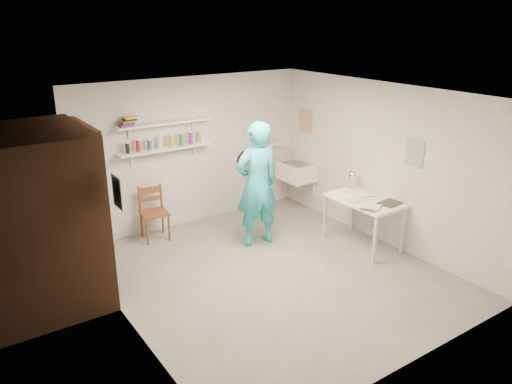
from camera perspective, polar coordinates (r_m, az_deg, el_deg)
floor at (r=6.81m, az=1.92°, el=-9.38°), size 4.00×4.50×0.02m
ceiling at (r=6.02m, az=2.18°, el=11.21°), size 4.00×4.50×0.02m
wall_back at (r=8.16m, az=-7.39°, el=4.60°), size 4.00×0.02×2.40m
wall_front at (r=4.82m, az=18.22°, el=-7.07°), size 4.00×0.02×2.40m
wall_left at (r=5.45m, az=-15.32°, el=-3.66°), size 0.02×4.50×2.40m
wall_right at (r=7.62m, az=14.35°, el=3.08°), size 0.02×4.50×2.40m
doorway_recess at (r=6.46m, az=-18.14°, el=-2.14°), size 0.02×0.90×2.00m
corridor_box at (r=6.31m, az=-24.33°, el=-2.98°), size 1.40×1.50×2.10m
door_lintel at (r=6.18m, az=-18.98°, el=6.99°), size 0.06×1.05×0.10m
door_jamb_near at (r=6.02m, az=-16.56°, el=-3.58°), size 0.06×0.10×2.00m
door_jamb_far at (r=6.92m, az=-19.19°, el=-0.83°), size 0.06×0.10×2.00m
shelf_lower at (r=7.81m, az=-10.27°, el=4.90°), size 1.50×0.22×0.03m
shelf_upper at (r=7.72m, az=-10.45°, el=7.77°), size 1.50×0.22×0.03m
ledge_shelf at (r=8.78m, az=0.79°, el=5.29°), size 0.70×0.14×0.03m
poster_left at (r=5.37m, az=-15.61°, el=0.01°), size 0.01×0.28×0.36m
poster_right_a at (r=8.78m, az=5.65°, el=8.07°), size 0.01×0.34×0.42m
poster_right_b at (r=7.19m, az=17.68°, el=4.27°), size 0.01×0.30×0.38m
belfast_sink at (r=8.77m, az=4.68°, el=2.35°), size 0.48×0.60×0.30m
man at (r=7.31m, az=0.10°, el=0.87°), size 0.73×0.52×1.88m
wall_clock at (r=7.38m, az=-1.00°, el=3.60°), size 0.34×0.07×0.34m
wooden_chair at (r=7.79m, az=-11.55°, el=-2.37°), size 0.44×0.43×0.86m
work_table at (r=7.62m, az=12.12°, el=-3.40°), size 0.66×1.11×0.74m
desk_lamp at (r=7.83m, az=11.04°, el=1.91°), size 0.14×0.14×0.14m
spray_cans at (r=7.78m, az=-10.32°, el=5.61°), size 1.29×0.06×0.17m
book_stack at (r=7.50m, az=-14.42°, el=7.81°), size 0.26×0.14×0.14m
ledge_pots at (r=8.77m, az=0.79°, el=5.67°), size 0.48×0.07×0.09m
papers at (r=7.48m, az=12.32°, el=-0.71°), size 0.30×0.22×0.02m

